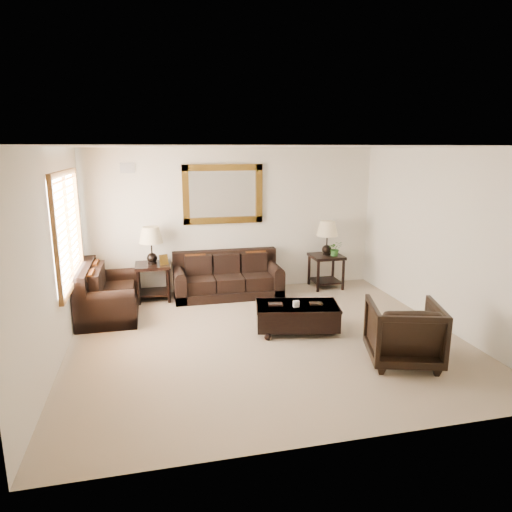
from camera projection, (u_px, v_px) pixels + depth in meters
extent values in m
cube|color=#9C8B6B|center=(266.00, 338.00, 6.61)|extent=(5.50, 5.00, 0.01)
cube|color=white|center=(267.00, 147.00, 6.00)|extent=(5.50, 5.00, 0.01)
cube|color=beige|center=(234.00, 220.00, 8.68)|extent=(5.50, 0.01, 2.70)
cube|color=beige|center=(338.00, 306.00, 3.93)|extent=(5.50, 0.01, 2.70)
cube|color=beige|center=(54.00, 257.00, 5.70)|extent=(0.01, 5.00, 2.70)
cube|color=beige|center=(442.00, 238.00, 6.91)|extent=(0.01, 5.00, 2.70)
cube|color=white|center=(66.00, 229.00, 6.51)|extent=(0.01, 1.80, 1.50)
cube|color=brown|center=(63.00, 173.00, 6.34)|extent=(0.06, 1.96, 0.08)
cube|color=brown|center=(73.00, 282.00, 6.70)|extent=(0.06, 1.96, 0.08)
cube|color=brown|center=(56.00, 242.00, 5.63)|extent=(0.06, 0.08, 1.50)
cube|color=brown|center=(78.00, 220.00, 7.41)|extent=(0.06, 0.08, 1.50)
cube|color=brown|center=(68.00, 229.00, 6.52)|extent=(0.05, 0.05, 1.50)
cube|color=#533710|center=(223.00, 194.00, 8.48)|extent=(1.50, 0.06, 1.10)
cube|color=white|center=(223.00, 194.00, 8.50)|extent=(1.26, 0.01, 0.86)
cube|color=#999999|center=(127.00, 168.00, 8.01)|extent=(0.25, 0.02, 0.18)
cube|color=black|center=(228.00, 292.00, 8.50)|extent=(1.97, 0.85, 0.16)
cube|color=black|center=(225.00, 260.00, 8.69)|extent=(1.97, 0.20, 0.40)
cube|color=black|center=(200.00, 283.00, 8.32)|extent=(0.50, 0.70, 0.24)
cube|color=black|center=(228.00, 281.00, 8.43)|extent=(0.50, 0.70, 0.24)
cube|color=black|center=(256.00, 280.00, 8.55)|extent=(0.50, 0.70, 0.24)
cube|color=black|center=(180.00, 287.00, 8.27)|extent=(0.20, 0.85, 0.47)
cylinder|color=black|center=(179.00, 274.00, 8.21)|extent=(0.20, 0.83, 0.20)
cube|color=black|center=(274.00, 280.00, 8.66)|extent=(0.20, 0.85, 0.47)
cylinder|color=black|center=(274.00, 268.00, 8.60)|extent=(0.20, 0.83, 0.20)
cube|color=#6C320E|center=(196.00, 264.00, 8.41)|extent=(0.38, 0.17, 0.39)
cube|color=#6C320E|center=(256.00, 261.00, 8.66)|extent=(0.38, 0.17, 0.39)
cube|color=black|center=(110.00, 310.00, 7.51)|extent=(0.91, 1.52, 0.17)
cube|color=black|center=(85.00, 279.00, 7.31)|extent=(0.21, 1.52, 0.43)
cube|color=black|center=(109.00, 303.00, 7.21)|extent=(0.74, 0.53, 0.26)
cube|color=black|center=(111.00, 292.00, 7.73)|extent=(0.74, 0.53, 0.26)
cube|color=black|center=(106.00, 314.00, 6.85)|extent=(0.91, 0.21, 0.50)
cylinder|color=black|center=(104.00, 298.00, 6.79)|extent=(0.89, 0.21, 0.21)
cube|color=black|center=(112.00, 289.00, 8.10)|extent=(0.91, 0.21, 0.50)
cylinder|color=black|center=(111.00, 275.00, 8.04)|extent=(0.89, 0.21, 0.21)
cube|color=#6C320E|center=(94.00, 284.00, 7.04)|extent=(0.18, 0.40, 0.41)
cube|color=#6C320E|center=(98.00, 273.00, 7.66)|extent=(0.18, 0.40, 0.41)
cube|color=black|center=(153.00, 265.00, 8.17)|extent=(0.61, 0.61, 0.06)
cube|color=black|center=(154.00, 292.00, 8.29)|extent=(0.52, 0.52, 0.03)
cylinder|color=black|center=(138.00, 288.00, 7.94)|extent=(0.06, 0.06, 0.61)
cylinder|color=black|center=(169.00, 286.00, 8.06)|extent=(0.06, 0.06, 0.61)
cylinder|color=black|center=(139.00, 280.00, 8.44)|extent=(0.06, 0.06, 0.61)
cylinder|color=black|center=(167.00, 278.00, 8.55)|extent=(0.06, 0.06, 0.61)
sphere|color=black|center=(152.00, 258.00, 8.14)|extent=(0.19, 0.19, 0.19)
cylinder|color=black|center=(152.00, 247.00, 8.09)|extent=(0.03, 0.03, 0.40)
cone|color=tan|center=(151.00, 235.00, 8.04)|extent=(0.42, 0.42, 0.29)
cube|color=#533710|center=(164.00, 260.00, 8.08)|extent=(0.17, 0.11, 0.19)
cube|color=black|center=(326.00, 256.00, 8.91)|extent=(0.60, 0.60, 0.05)
cube|color=black|center=(325.00, 281.00, 9.02)|extent=(0.51, 0.51, 0.03)
cylinder|color=black|center=(318.00, 277.00, 8.68)|extent=(0.05, 0.05, 0.60)
cylinder|color=black|center=(343.00, 275.00, 8.79)|extent=(0.05, 0.05, 0.60)
cylinder|color=black|center=(309.00, 270.00, 9.17)|extent=(0.05, 0.05, 0.60)
cylinder|color=black|center=(333.00, 268.00, 9.28)|extent=(0.05, 0.05, 0.60)
sphere|color=black|center=(327.00, 249.00, 8.87)|extent=(0.19, 0.19, 0.19)
cylinder|color=black|center=(327.00, 240.00, 8.83)|extent=(0.03, 0.03, 0.39)
cone|color=tan|center=(327.00, 229.00, 8.78)|extent=(0.41, 0.41, 0.28)
sphere|color=black|center=(268.00, 337.00, 6.53)|extent=(0.11, 0.11, 0.11)
sphere|color=black|center=(334.00, 331.00, 6.75)|extent=(0.11, 0.11, 0.11)
sphere|color=black|center=(260.00, 325.00, 6.97)|extent=(0.11, 0.11, 0.11)
sphere|color=black|center=(323.00, 320.00, 7.19)|extent=(0.11, 0.11, 0.11)
cube|color=black|center=(297.00, 315.00, 6.82)|extent=(1.30, 0.87, 0.34)
cube|color=black|center=(297.00, 306.00, 6.78)|extent=(1.33, 0.88, 0.04)
cube|color=black|center=(275.00, 304.00, 6.75)|extent=(0.23, 0.18, 0.03)
cube|color=black|center=(316.00, 304.00, 6.79)|extent=(0.21, 0.16, 0.02)
cube|color=white|center=(296.00, 304.00, 6.67)|extent=(0.09, 0.06, 0.09)
imported|color=black|center=(404.00, 330.00, 5.77)|extent=(1.05, 1.01, 0.88)
imported|color=#28591E|center=(335.00, 250.00, 8.80)|extent=(0.30, 0.32, 0.23)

